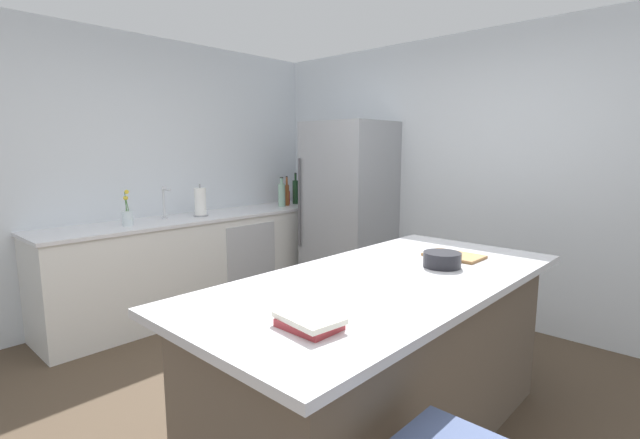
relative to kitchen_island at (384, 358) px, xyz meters
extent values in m
plane|color=#4C3D2D|center=(-0.44, -0.10, -0.46)|extent=(7.20, 7.20, 0.00)
cube|color=silver|center=(-0.44, 2.15, 0.84)|extent=(6.00, 0.10, 2.60)
cube|color=silver|center=(-2.89, -0.10, 0.84)|extent=(0.10, 6.00, 2.60)
cube|color=silver|center=(-2.53, 0.50, -0.01)|extent=(0.61, 2.98, 0.89)
cube|color=silver|center=(-2.53, 0.50, 0.45)|extent=(0.64, 3.01, 0.03)
cube|color=#B2B5BA|center=(-2.22, 0.88, -0.01)|extent=(0.01, 0.60, 0.75)
cube|color=brown|center=(0.00, 0.00, -0.03)|extent=(0.89, 2.05, 0.87)
cube|color=silver|center=(0.00, 0.00, 0.43)|extent=(1.05, 2.25, 0.04)
cube|color=#93969B|center=(-1.68, 1.74, 0.46)|extent=(0.80, 0.71, 1.84)
cylinder|color=#4C4C51|center=(-2.04, 1.37, 0.55)|extent=(0.02, 0.02, 0.92)
cylinder|color=silver|center=(-2.59, 0.15, 0.47)|extent=(0.05, 0.05, 0.02)
cylinder|color=silver|center=(-2.59, 0.15, 0.62)|extent=(0.02, 0.02, 0.28)
cylinder|color=silver|center=(-2.53, 0.15, 0.74)|extent=(0.14, 0.02, 0.02)
cylinder|color=silver|center=(-2.48, -0.24, 0.52)|extent=(0.09, 0.09, 0.12)
cylinder|color=#4C7F3D|center=(-2.49, -0.24, 0.60)|extent=(0.01, 0.02, 0.18)
sphere|color=yellow|center=(-2.49, -0.24, 0.70)|extent=(0.04, 0.04, 0.04)
cylinder|color=#4C7F3D|center=(-2.48, -0.25, 0.60)|extent=(0.01, 0.01, 0.19)
sphere|color=yellow|center=(-2.48, -0.25, 0.70)|extent=(0.04, 0.04, 0.04)
cylinder|color=#4C7F3D|center=(-2.46, -0.24, 0.63)|extent=(0.01, 0.04, 0.24)
sphere|color=yellow|center=(-2.46, -0.24, 0.75)|extent=(0.04, 0.04, 0.04)
cylinder|color=gray|center=(-2.50, 0.49, 0.47)|extent=(0.14, 0.14, 0.01)
cylinder|color=white|center=(-2.50, 0.49, 0.60)|extent=(0.11, 0.11, 0.26)
cylinder|color=gray|center=(-2.50, 0.49, 0.75)|extent=(0.02, 0.02, 0.04)
cylinder|color=brown|center=(-2.56, 1.89, 0.55)|extent=(0.09, 0.09, 0.19)
cylinder|color=brown|center=(-2.56, 1.89, 0.67)|extent=(0.03, 0.03, 0.05)
cylinder|color=black|center=(-2.56, 1.89, 0.70)|extent=(0.03, 0.03, 0.01)
cylinder|color=#19381E|center=(-2.54, 1.80, 0.60)|extent=(0.07, 0.07, 0.28)
cylinder|color=#19381E|center=(-2.54, 1.80, 0.78)|extent=(0.03, 0.03, 0.08)
cylinder|color=black|center=(-2.54, 1.80, 0.82)|extent=(0.03, 0.03, 0.01)
cylinder|color=red|center=(-2.57, 1.70, 0.54)|extent=(0.05, 0.05, 0.16)
cylinder|color=red|center=(-2.57, 1.70, 0.65)|extent=(0.02, 0.02, 0.06)
cylinder|color=black|center=(-2.57, 1.70, 0.68)|extent=(0.03, 0.03, 0.01)
cylinder|color=#994C23|center=(-2.49, 1.62, 0.58)|extent=(0.05, 0.05, 0.23)
cylinder|color=#994C23|center=(-2.49, 1.62, 0.74)|extent=(0.02, 0.02, 0.09)
cylinder|color=black|center=(-2.49, 1.62, 0.79)|extent=(0.03, 0.03, 0.01)
cylinder|color=#8CB79E|center=(-2.48, 1.52, 0.59)|extent=(0.08, 0.08, 0.25)
cylinder|color=#8CB79E|center=(-2.48, 1.52, 0.75)|extent=(0.04, 0.04, 0.06)
cylinder|color=black|center=(-2.48, 1.52, 0.79)|extent=(0.04, 0.04, 0.01)
cube|color=#A83338|center=(0.18, -0.75, 0.46)|extent=(0.22, 0.16, 0.03)
cube|color=silver|center=(0.18, -0.75, 0.49)|extent=(0.26, 0.20, 0.02)
cylinder|color=black|center=(0.11, 0.39, 0.49)|extent=(0.21, 0.21, 0.08)
cube|color=#9E7042|center=(0.05, 0.65, 0.46)|extent=(0.34, 0.22, 0.02)
camera|label=1|loc=(1.30, -1.90, 1.11)|focal=25.38mm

